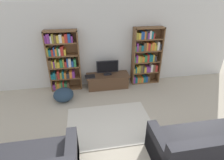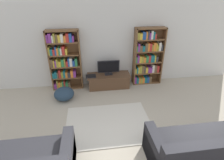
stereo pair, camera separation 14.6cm
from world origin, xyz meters
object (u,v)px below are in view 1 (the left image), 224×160
(tv_stand, at_px, (108,81))
(beanbag_ottoman, at_px, (64,95))
(bookshelf_right, at_px, (145,57))
(bookshelf_left, at_px, (63,61))
(television, at_px, (107,67))
(couch_right_sofa, at_px, (209,147))
(laptop, at_px, (90,76))

(tv_stand, bearing_deg, beanbag_ottoman, -157.42)
(beanbag_ottoman, bearing_deg, bookshelf_right, 15.21)
(bookshelf_left, bearing_deg, television, -5.35)
(television, distance_m, couch_right_sofa, 3.38)
(television, height_order, laptop, television)
(bookshelf_right, xyz_separation_m, beanbag_ottoman, (-2.63, -0.71, -0.73))
(bookshelf_left, distance_m, laptop, 0.94)
(television, height_order, beanbag_ottoman, television)
(television, bearing_deg, bookshelf_left, 174.65)
(tv_stand, bearing_deg, laptop, -174.42)
(television, bearing_deg, beanbag_ottoman, -156.57)
(bookshelf_left, height_order, bookshelf_right, same)
(bookshelf_right, xyz_separation_m, television, (-1.27, -0.13, -0.23))
(bookshelf_left, distance_m, couch_right_sofa, 4.25)
(bookshelf_right, distance_m, television, 1.30)
(beanbag_ottoman, bearing_deg, bookshelf_left, 88.91)
(bookshelf_right, bearing_deg, couch_right_sofa, -87.67)
(tv_stand, distance_m, laptop, 0.61)
(television, bearing_deg, laptop, -172.03)
(bookshelf_left, bearing_deg, laptop, -14.75)
(bookshelf_left, bearing_deg, bookshelf_right, -0.02)
(couch_right_sofa, distance_m, beanbag_ottoman, 3.70)
(bookshelf_left, relative_size, tv_stand, 1.36)
(television, relative_size, laptop, 2.16)
(bookshelf_left, bearing_deg, couch_right_sofa, -49.21)
(bookshelf_left, bearing_deg, beanbag_ottoman, -91.09)
(bookshelf_left, relative_size, beanbag_ottoman, 3.28)
(tv_stand, bearing_deg, television, 90.00)
(bookshelf_right, xyz_separation_m, couch_right_sofa, (0.13, -3.18, -0.62))
(bookshelf_left, height_order, couch_right_sofa, bookshelf_left)
(television, xyz_separation_m, beanbag_ottoman, (-1.36, -0.59, -0.50))
(bookshelf_left, xyz_separation_m, television, (1.35, -0.13, -0.25))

